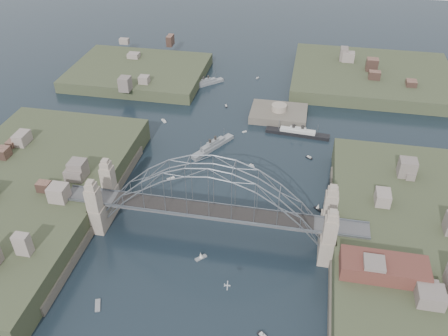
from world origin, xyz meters
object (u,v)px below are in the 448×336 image
at_px(fort_island, 278,118).
at_px(naval_cruiser_far, 206,83).
at_px(naval_cruiser_near, 213,146).
at_px(ocean_liner, 297,133).
at_px(wharf_shed, 384,268).
at_px(bridge, 211,199).

relative_size(fort_island, naval_cruiser_far, 1.56).
relative_size(naval_cruiser_near, ocean_liner, 0.77).
height_order(wharf_shed, ocean_liner, wharf_shed).
distance_m(fort_island, naval_cruiser_near, 34.33).
xyz_separation_m(wharf_shed, ocean_liner, (-23.73, 71.72, -9.10)).
distance_m(wharf_shed, ocean_liner, 76.09).
bearing_deg(ocean_liner, wharf_shed, -71.69).
distance_m(wharf_shed, naval_cruiser_far, 126.27).
height_order(bridge, naval_cruiser_near, bridge).
relative_size(fort_island, ocean_liner, 0.92).
relative_size(wharf_shed, naval_cruiser_near, 1.08).
xyz_separation_m(bridge, fort_island, (12.00, 70.00, -12.66)).
height_order(fort_island, naval_cruiser_far, fort_island).
bearing_deg(wharf_shed, naval_cruiser_far, 121.95).
xyz_separation_m(naval_cruiser_far, ocean_liner, (42.92, -35.15, 0.01)).
distance_m(bridge, wharf_shed, 46.23).
bearing_deg(naval_cruiser_near, wharf_shed, -47.03).
height_order(fort_island, ocean_liner, fort_island).
height_order(bridge, fort_island, bridge).
distance_m(fort_island, naval_cruiser_far, 41.53).
distance_m(bridge, ocean_liner, 62.23).
xyz_separation_m(bridge, wharf_shed, (44.00, -14.00, -2.32)).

